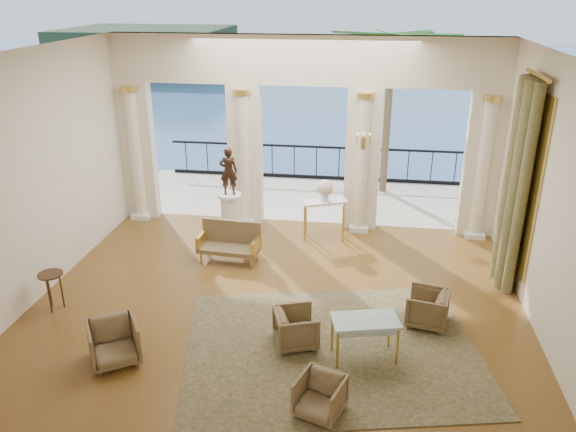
% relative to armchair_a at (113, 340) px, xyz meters
% --- Properties ---
extents(floor, '(9.00, 9.00, 0.00)m').
position_rel_armchair_a_xyz_m(floor, '(2.26, 2.05, -0.38)').
color(floor, '#4C2A0E').
rests_on(floor, ground).
extents(room_walls, '(9.00, 9.00, 9.00)m').
position_rel_armchair_a_xyz_m(room_walls, '(2.26, 0.93, 2.50)').
color(room_walls, '#F2E4CA').
rests_on(room_walls, ground).
extents(arcade, '(9.00, 0.56, 4.50)m').
position_rel_armchair_a_xyz_m(arcade, '(2.26, 5.87, 2.21)').
color(arcade, '#F2E3C5').
rests_on(arcade, ground).
extents(terrace, '(10.00, 3.60, 0.10)m').
position_rel_armchair_a_xyz_m(terrace, '(2.26, 7.85, -0.43)').
color(terrace, '#B9AB9A').
rests_on(terrace, ground).
extents(balustrade, '(9.00, 0.06, 1.03)m').
position_rel_armchair_a_xyz_m(balustrade, '(2.26, 9.45, 0.03)').
color(balustrade, black).
rests_on(balustrade, terrace).
extents(palm_tree, '(2.00, 2.00, 4.50)m').
position_rel_armchair_a_xyz_m(palm_tree, '(4.26, 8.65, 3.71)').
color(palm_tree, '#4C3823').
rests_on(palm_tree, terrace).
extents(headland, '(22.00, 18.00, 6.00)m').
position_rel_armchair_a_xyz_m(headland, '(-27.74, 72.05, -3.38)').
color(headland, black).
rests_on(headland, sea).
extents(sea, '(160.00, 160.00, 0.00)m').
position_rel_armchair_a_xyz_m(sea, '(2.26, 62.05, -6.38)').
color(sea, '#2E5A8F').
rests_on(sea, ground).
extents(curtain, '(0.33, 1.40, 4.09)m').
position_rel_armchair_a_xyz_m(curtain, '(6.54, 3.55, 1.64)').
color(curtain, '#4C4B25').
rests_on(curtain, ground).
extents(window_frame, '(0.04, 1.60, 3.40)m').
position_rel_armchair_a_xyz_m(window_frame, '(6.73, 3.55, 1.72)').
color(window_frame, gold).
rests_on(window_frame, room_walls).
extents(wall_sconce, '(0.30, 0.11, 0.33)m').
position_rel_armchair_a_xyz_m(wall_sconce, '(3.66, 5.56, 1.85)').
color(wall_sconce, gold).
rests_on(wall_sconce, arcade).
extents(rug, '(5.35, 4.55, 0.02)m').
position_rel_armchair_a_xyz_m(rug, '(3.35, 0.78, -0.37)').
color(rug, '#2C341A').
rests_on(rug, ground).
extents(armchair_a, '(0.98, 0.97, 0.75)m').
position_rel_armchair_a_xyz_m(armchair_a, '(0.00, 0.00, 0.00)').
color(armchair_a, '#42351C').
rests_on(armchair_a, ground).
extents(armchair_b, '(0.76, 0.74, 0.62)m').
position_rel_armchair_a_xyz_m(armchair_b, '(3.29, -0.71, -0.06)').
color(armchair_b, '#42351C').
rests_on(armchair_b, ground).
extents(armchair_c, '(0.76, 0.79, 0.70)m').
position_rel_armchair_a_xyz_m(armchair_c, '(4.93, 1.77, -0.03)').
color(armchair_c, '#42351C').
rests_on(armchair_c, ground).
extents(armchair_d, '(0.80, 0.83, 0.68)m').
position_rel_armchair_a_xyz_m(armchair_d, '(2.76, 0.85, -0.04)').
color(armchair_d, '#42351C').
rests_on(armchair_d, ground).
extents(settee, '(1.33, 0.65, 0.86)m').
position_rel_armchair_a_xyz_m(settee, '(0.96, 3.71, 0.05)').
color(settee, '#42351C').
rests_on(settee, ground).
extents(game_table, '(1.13, 0.79, 0.71)m').
position_rel_armchair_a_xyz_m(game_table, '(3.86, 0.64, 0.26)').
color(game_table, '#8EABB7').
rests_on(game_table, ground).
extents(pedestal, '(0.58, 0.58, 1.07)m').
position_rel_armchair_a_xyz_m(pedestal, '(0.69, 4.88, 0.14)').
color(pedestal, silver).
rests_on(pedestal, ground).
extents(statue, '(0.43, 0.31, 1.10)m').
position_rel_armchair_a_xyz_m(statue, '(0.69, 4.88, 1.24)').
color(statue, black).
rests_on(statue, pedestal).
extents(console_table, '(1.06, 0.74, 0.94)m').
position_rel_armchair_a_xyz_m(console_table, '(2.86, 5.10, 0.40)').
color(console_table, silver).
rests_on(console_table, ground).
extents(urn, '(0.37, 0.37, 0.49)m').
position_rel_armchair_a_xyz_m(urn, '(2.86, 5.10, 0.85)').
color(urn, white).
rests_on(urn, console_table).
extents(side_table, '(0.44, 0.44, 0.72)m').
position_rel_armchair_a_xyz_m(side_table, '(-1.74, 1.31, 0.24)').
color(side_table, black).
rests_on(side_table, ground).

